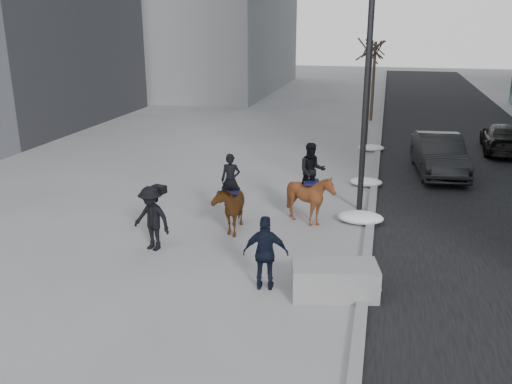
% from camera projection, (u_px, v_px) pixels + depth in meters
% --- Properties ---
extents(ground, '(120.00, 120.00, 0.00)m').
position_uv_depth(ground, '(245.00, 262.00, 13.74)').
color(ground, gray).
rests_on(ground, ground).
extents(road, '(8.00, 90.00, 0.01)m').
position_uv_depth(road, '(479.00, 174.00, 21.45)').
color(road, black).
rests_on(road, ground).
extents(curb, '(0.25, 90.00, 0.12)m').
position_uv_depth(curb, '(376.00, 167.00, 22.32)').
color(curb, gray).
rests_on(curb, ground).
extents(planter, '(2.03, 1.30, 0.75)m').
position_uv_depth(planter, '(335.00, 280.00, 11.99)').
color(planter, gray).
rests_on(planter, ground).
extents(car_near, '(2.06, 4.84, 1.55)m').
position_uv_depth(car_near, '(439.00, 155.00, 21.34)').
color(car_near, black).
rests_on(car_near, ground).
extents(car_far, '(2.23, 4.69, 1.32)m').
position_uv_depth(car_far, '(504.00, 138.00, 24.85)').
color(car_far, black).
rests_on(car_far, ground).
extents(tree_near, '(1.20, 1.20, 5.53)m').
position_uv_depth(tree_near, '(368.00, 91.00, 24.55)').
color(tree_near, '#3C2C23').
rests_on(tree_near, ground).
extents(tree_far, '(1.20, 1.20, 5.12)m').
position_uv_depth(tree_far, '(373.00, 77.00, 32.04)').
color(tree_far, '#35261F').
rests_on(tree_far, ground).
extents(mounted_left, '(1.01, 1.82, 2.24)m').
position_uv_depth(mounted_left, '(230.00, 203.00, 15.62)').
color(mounted_left, '#4B2D0F').
rests_on(mounted_left, ground).
extents(mounted_right, '(1.63, 1.75, 2.45)m').
position_uv_depth(mounted_right, '(311.00, 192.00, 16.06)').
color(mounted_right, '#512B10').
rests_on(mounted_right, ground).
extents(feeder, '(1.08, 0.92, 1.75)m').
position_uv_depth(feeder, '(266.00, 253.00, 12.15)').
color(feeder, black).
rests_on(feeder, ground).
extents(camera_crew, '(1.27, 0.95, 1.75)m').
position_uv_depth(camera_crew, '(152.00, 218.00, 14.26)').
color(camera_crew, black).
rests_on(camera_crew, ground).
extents(lamppost, '(0.25, 1.58, 9.09)m').
position_uv_depth(lamppost, '(369.00, 50.00, 16.13)').
color(lamppost, black).
rests_on(lamppost, ground).
extents(snow_piles, '(1.40, 14.94, 0.35)m').
position_uv_depth(snow_piles, '(363.00, 205.00, 17.48)').
color(snow_piles, white).
rests_on(snow_piles, ground).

